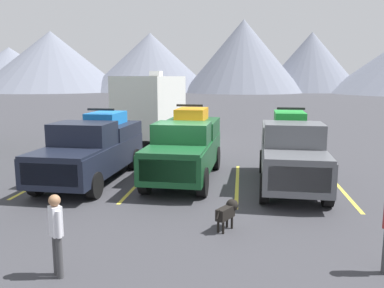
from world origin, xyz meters
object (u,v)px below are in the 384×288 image
(pickup_truck_c, at_px, (291,151))
(camper_trailer_a, at_px, (152,105))
(person_b, at_px, (56,230))
(pickup_truck_b, at_px, (186,146))
(pickup_truck_a, at_px, (93,148))
(dog, at_px, (228,210))

(pickup_truck_c, distance_m, camper_trailer_a, 10.99)
(person_b, bearing_deg, pickup_truck_b, 79.67)
(pickup_truck_a, height_order, person_b, pickup_truck_a)
(camper_trailer_a, bearing_deg, pickup_truck_a, -91.48)
(pickup_truck_a, bearing_deg, person_b, -74.38)
(pickup_truck_c, xyz_separation_m, camper_trailer_a, (-6.76, 8.62, 0.90))
(pickup_truck_b, bearing_deg, camper_trailer_a, 110.84)
(pickup_truck_b, distance_m, person_b, 7.61)
(camper_trailer_a, bearing_deg, pickup_truck_c, -51.91)
(person_b, xyz_separation_m, dog, (3.06, 2.75, -0.44))
(pickup_truck_a, relative_size, dog, 7.37)
(pickup_truck_b, distance_m, pickup_truck_c, 3.71)
(pickup_truck_b, relative_size, pickup_truck_c, 1.00)
(pickup_truck_c, bearing_deg, camper_trailer_a, 128.09)
(pickup_truck_c, bearing_deg, dog, -115.08)
(camper_trailer_a, distance_m, dog, 13.80)
(person_b, relative_size, dog, 1.99)
(pickup_truck_a, height_order, camper_trailer_a, camper_trailer_a)
(pickup_truck_a, relative_size, pickup_truck_c, 1.04)
(pickup_truck_c, height_order, dog, pickup_truck_c)
(person_b, bearing_deg, camper_trailer_a, 96.30)
(pickup_truck_b, height_order, person_b, pickup_truck_b)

